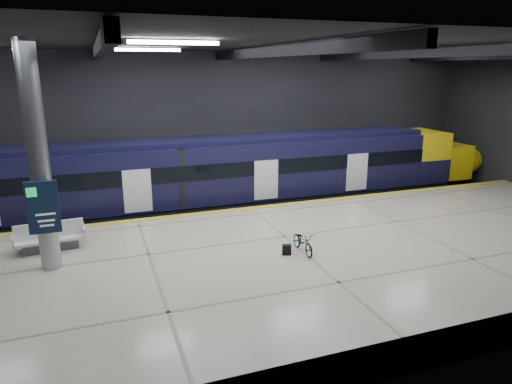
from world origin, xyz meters
name	(u,v)px	position (x,y,z in m)	size (l,w,h in m)	color
ground	(275,254)	(0.00, 0.00, 0.00)	(30.00, 30.00, 0.00)	black
room_shell	(276,109)	(0.00, 0.00, 5.72)	(30.10, 16.10, 8.05)	black
platform	(302,266)	(0.00, -2.50, 0.55)	(30.00, 11.00, 1.10)	beige
safety_strip	(252,208)	(0.00, 2.75, 1.11)	(30.00, 0.40, 0.01)	gold
rails	(234,212)	(0.00, 5.50, 0.08)	(30.00, 1.52, 0.16)	gray
train	(233,174)	(-0.01, 5.50, 2.06)	(29.40, 2.84, 3.79)	black
bench	(50,240)	(-8.12, 0.58, 1.45)	(2.35, 1.14, 1.01)	#595B60
bicycle	(303,242)	(-0.02, -2.59, 1.48)	(0.50, 1.43, 0.75)	#99999E
pannier_bag	(287,250)	(-0.62, -2.59, 1.28)	(0.30, 0.18, 0.35)	black
info_column	(39,163)	(-8.00, -1.03, 4.46)	(0.90, 0.78, 6.90)	#9EA0A5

